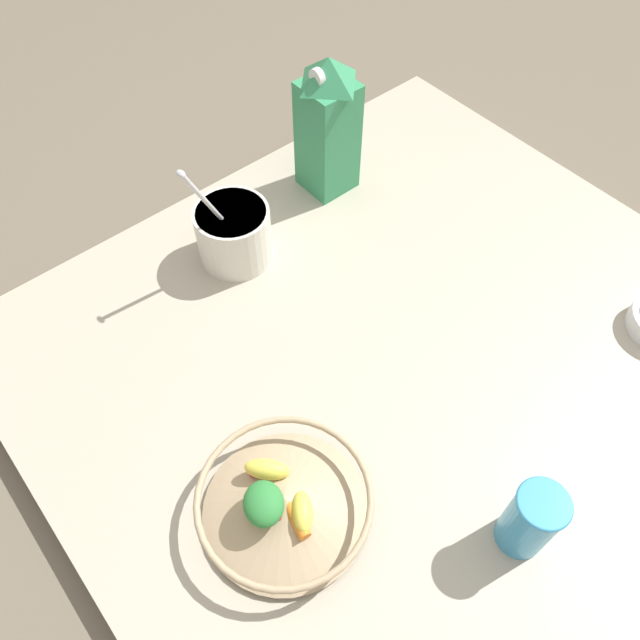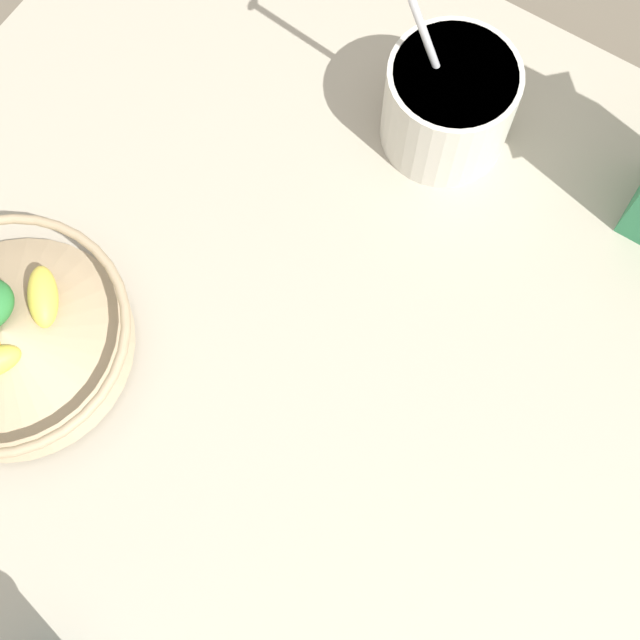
{
  "view_description": "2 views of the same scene",
  "coord_description": "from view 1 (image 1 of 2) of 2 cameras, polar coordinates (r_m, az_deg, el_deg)",
  "views": [
    {
      "loc": [
        0.31,
        -0.48,
        0.92
      ],
      "look_at": [
        -0.13,
        -0.11,
        0.12
      ],
      "focal_mm": 35.0,
      "sensor_mm": 36.0,
      "label": 1
    },
    {
      "loc": [
        0.11,
        0.08,
        0.9
      ],
      "look_at": [
        -0.13,
        -0.07,
        0.09
      ],
      "focal_mm": 50.0,
      "sensor_mm": 36.0,
      "label": 2
    }
  ],
  "objects": [
    {
      "name": "milk_carton",
      "position": [
        1.24,
        0.71,
        17.32
      ],
      "size": [
        0.09,
        0.09,
        0.28
      ],
      "color": "#338C59",
      "rests_on": "countertop"
    },
    {
      "name": "drinking_cup",
      "position": [
        0.9,
        18.74,
        -16.9
      ],
      "size": [
        0.07,
        0.07,
        0.13
      ],
      "color": "#3893C6",
      "rests_on": "countertop"
    },
    {
      "name": "countertop",
      "position": [
        1.07,
        8.98,
        -4.69
      ],
      "size": [
        1.18,
        1.18,
        0.04
      ],
      "color": "#B2A893",
      "rests_on": "ground_plane"
    },
    {
      "name": "yogurt_tub",
      "position": [
        1.15,
        -7.91,
        8.0
      ],
      "size": [
        0.14,
        0.16,
        0.25
      ],
      "color": "silver",
      "rests_on": "countertop"
    },
    {
      "name": "fruit_bowl",
      "position": [
        0.9,
        -3.32,
        -16.34
      ],
      "size": [
        0.25,
        0.25,
        0.08
      ],
      "color": "tan",
      "rests_on": "countertop"
    },
    {
      "name": "ground_plane",
      "position": [
        1.09,
        8.84,
        -5.24
      ],
      "size": [
        6.0,
        6.0,
        0.0
      ],
      "primitive_type": "plane",
      "color": "#665B4C"
    }
  ]
}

